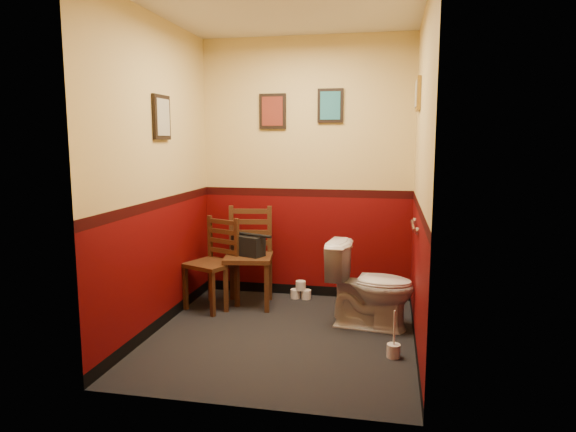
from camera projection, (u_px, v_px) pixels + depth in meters
The scene contains 17 objects.
floor at pixel (282, 336), 4.38m from camera, with size 2.20×2.40×0.00m, color black.
ceiling at pixel (282, 4), 3.98m from camera, with size 2.20×2.40×0.00m, color silver.
wall_back at pixel (306, 170), 5.34m from camera, with size 2.20×2.70×0.00m, color #560607.
wall_front at pixel (239, 193), 3.01m from camera, with size 2.20×2.70×0.00m, color #560607.
wall_left at pixel (157, 176), 4.39m from camera, with size 2.40×2.70×0.00m, color #560607.
wall_right at pixel (421, 180), 3.96m from camera, with size 2.40×2.70×0.00m, color #560607.
grab_bar at pixel (414, 226), 4.27m from camera, with size 0.05×0.56×0.06m.
framed_print_back_a at pixel (273, 111), 5.30m from camera, with size 0.28×0.04×0.36m.
framed_print_back_b at pixel (330, 106), 5.18m from camera, with size 0.26×0.04×0.34m.
framed_print_left at pixel (162, 117), 4.41m from camera, with size 0.04×0.30×0.38m.
framed_print_right at pixel (418, 94), 4.45m from camera, with size 0.04×0.34×0.28m.
toilet at pixel (370, 286), 4.55m from camera, with size 0.43×0.77×0.75m, color white.
toilet_brush at pixel (394, 350), 3.94m from camera, with size 0.10×0.10×0.37m.
chair_left at pixel (214, 263), 5.07m from camera, with size 0.55×0.55×0.89m.
chair_right at pixel (249, 256), 5.16m from camera, with size 0.53×0.53×0.99m.
handbag at pixel (248, 246), 5.09m from camera, with size 0.35×0.26×0.23m.
tp_stack at pixel (301, 291), 5.40m from camera, with size 0.22×0.11×0.19m.
Camera 1 is at (0.87, -4.09, 1.66)m, focal length 32.00 mm.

